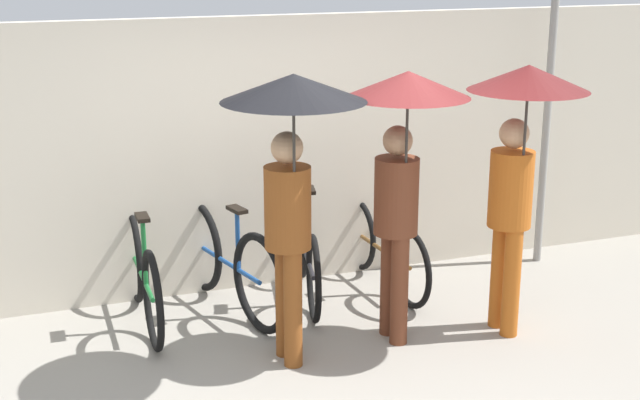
{
  "coord_description": "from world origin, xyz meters",
  "views": [
    {
      "loc": [
        -1.94,
        -4.78,
        2.85
      ],
      "look_at": [
        0.25,
        1.19,
        1.0
      ],
      "focal_mm": 50.0,
      "sensor_mm": 36.0,
      "label": 1
    }
  ],
  "objects_px": {
    "parked_bicycle_1": "(227,262)",
    "parked_bicycle_2": "(307,254)",
    "parked_bicycle_0": "(143,276)",
    "parked_bicycle_3": "(382,247)",
    "pedestrian_leading": "(291,144)",
    "pedestrian_center": "(403,142)",
    "pedestrian_trailing": "(520,136)"
  },
  "relations": [
    {
      "from": "parked_bicycle_0",
      "to": "parked_bicycle_3",
      "type": "xyz_separation_m",
      "value": [
        2.03,
        0.06,
        -0.04
      ]
    },
    {
      "from": "parked_bicycle_2",
      "to": "pedestrian_leading",
      "type": "bearing_deg",
      "value": 169.57
    },
    {
      "from": "parked_bicycle_3",
      "to": "pedestrian_leading",
      "type": "height_order",
      "value": "pedestrian_leading"
    },
    {
      "from": "parked_bicycle_1",
      "to": "parked_bicycle_3",
      "type": "relative_size",
      "value": 1.1
    },
    {
      "from": "parked_bicycle_0",
      "to": "parked_bicycle_1",
      "type": "xyz_separation_m",
      "value": [
        0.68,
        0.04,
        0.01
      ]
    },
    {
      "from": "parked_bicycle_1",
      "to": "parked_bicycle_2",
      "type": "relative_size",
      "value": 1.09
    },
    {
      "from": "pedestrian_leading",
      "to": "pedestrian_trailing",
      "type": "bearing_deg",
      "value": 176.51
    },
    {
      "from": "parked_bicycle_0",
      "to": "parked_bicycle_1",
      "type": "bearing_deg",
      "value": -85.83
    },
    {
      "from": "parked_bicycle_3",
      "to": "pedestrian_trailing",
      "type": "height_order",
      "value": "pedestrian_trailing"
    },
    {
      "from": "pedestrian_leading",
      "to": "pedestrian_trailing",
      "type": "relative_size",
      "value": 1.0
    },
    {
      "from": "parked_bicycle_2",
      "to": "parked_bicycle_3",
      "type": "bearing_deg",
      "value": -77.34
    },
    {
      "from": "parked_bicycle_1",
      "to": "parked_bicycle_3",
      "type": "bearing_deg",
      "value": -102.31
    },
    {
      "from": "pedestrian_trailing",
      "to": "parked_bicycle_2",
      "type": "bearing_deg",
      "value": -45.37
    },
    {
      "from": "pedestrian_center",
      "to": "parked_bicycle_0",
      "type": "bearing_deg",
      "value": -31.1
    },
    {
      "from": "pedestrian_leading",
      "to": "pedestrian_center",
      "type": "relative_size",
      "value": 1.02
    },
    {
      "from": "pedestrian_leading",
      "to": "pedestrian_trailing",
      "type": "xyz_separation_m",
      "value": [
        1.68,
        -0.08,
        -0.06
      ]
    },
    {
      "from": "parked_bicycle_2",
      "to": "pedestrian_trailing",
      "type": "distance_m",
      "value": 2.06
    },
    {
      "from": "parked_bicycle_3",
      "to": "pedestrian_center",
      "type": "relative_size",
      "value": 0.8
    },
    {
      "from": "parked_bicycle_0",
      "to": "pedestrian_trailing",
      "type": "relative_size",
      "value": 0.84
    },
    {
      "from": "parked_bicycle_0",
      "to": "parked_bicycle_3",
      "type": "relative_size",
      "value": 1.05
    },
    {
      "from": "parked_bicycle_3",
      "to": "pedestrian_trailing",
      "type": "relative_size",
      "value": 0.79
    },
    {
      "from": "parked_bicycle_1",
      "to": "pedestrian_trailing",
      "type": "relative_size",
      "value": 0.87
    },
    {
      "from": "pedestrian_trailing",
      "to": "pedestrian_center",
      "type": "bearing_deg",
      "value": -9.67
    },
    {
      "from": "parked_bicycle_1",
      "to": "parked_bicycle_3",
      "type": "height_order",
      "value": "parked_bicycle_3"
    },
    {
      "from": "parked_bicycle_1",
      "to": "parked_bicycle_2",
      "type": "bearing_deg",
      "value": -100.71
    },
    {
      "from": "parked_bicycle_2",
      "to": "pedestrian_leading",
      "type": "xyz_separation_m",
      "value": [
        -0.51,
        -1.16,
        1.21
      ]
    },
    {
      "from": "parked_bicycle_3",
      "to": "pedestrian_center",
      "type": "distance_m",
      "value": 1.61
    },
    {
      "from": "parked_bicycle_2",
      "to": "pedestrian_trailing",
      "type": "xyz_separation_m",
      "value": [
        1.17,
        -1.23,
        1.15
      ]
    },
    {
      "from": "parked_bicycle_1",
      "to": "parked_bicycle_3",
      "type": "xyz_separation_m",
      "value": [
        1.36,
        0.02,
        -0.05
      ]
    },
    {
      "from": "parked_bicycle_2",
      "to": "pedestrian_trailing",
      "type": "height_order",
      "value": "pedestrian_trailing"
    },
    {
      "from": "parked_bicycle_3",
      "to": "parked_bicycle_0",
      "type": "bearing_deg",
      "value": 88.46
    },
    {
      "from": "pedestrian_center",
      "to": "pedestrian_trailing",
      "type": "distance_m",
      "value": 0.85
    }
  ]
}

